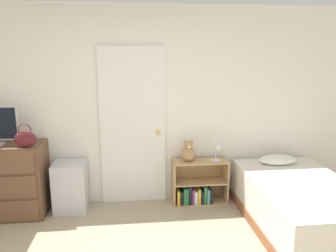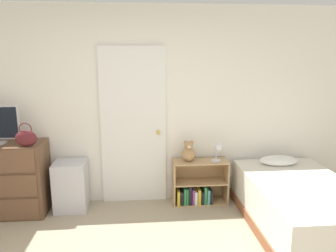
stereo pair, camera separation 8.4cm
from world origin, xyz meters
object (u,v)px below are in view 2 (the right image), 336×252
Objects in this scene: bookshelf at (197,187)px; desk_lamp at (218,148)px; dresser at (2,179)px; handbag at (26,138)px; storage_bin at (71,186)px; teddy_bear at (188,152)px; bed at (301,206)px.

bookshelf is 2.80× the size of desk_lamp.
desk_lamp is (2.70, 0.05, 0.31)m from dresser.
handbag is 0.84m from storage_bin.
storage_bin is 0.87× the size of bookshelf.
storage_bin is at bearing 3.89° from dresser.
teddy_bear is at bearing 173.41° from desk_lamp.
bookshelf is 0.60m from desk_lamp.
handbag is 0.45× the size of storage_bin.
storage_bin is at bearing -178.41° from teddy_bear.
handbag is (0.39, -0.16, 0.55)m from dresser.
teddy_bear is (1.93, 0.26, -0.30)m from handbag.
storage_bin is 1.55m from teddy_bear.
dresser is 3.55m from bed.
handbag reaches higher than bookshelf.
storage_bin is 2.77m from bed.
desk_lamp reaches higher than bookshelf.
dresser is 4.15× the size of desk_lamp.
dresser is 2.45m from bookshelf.
handbag reaches higher than bed.
storage_bin is 0.34× the size of bed.
handbag is 0.15× the size of bed.
bed is (1.17, -0.76, -0.43)m from teddy_bear.
dresser is at bearing -177.75° from bookshelf.
bed is (2.68, -0.71, -0.04)m from storage_bin.
dresser is at bearing -176.11° from storage_bin.
dresser reaches higher than bookshelf.
teddy_bear reaches higher than bed.
bookshelf is at bearing 1.43° from storage_bin.
bookshelf is at bearing 7.09° from handbag.
bed is (3.49, -0.66, -0.18)m from dresser.
teddy_bear is 1.08× the size of desk_lamp.
handbag is 0.39× the size of bookshelf.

